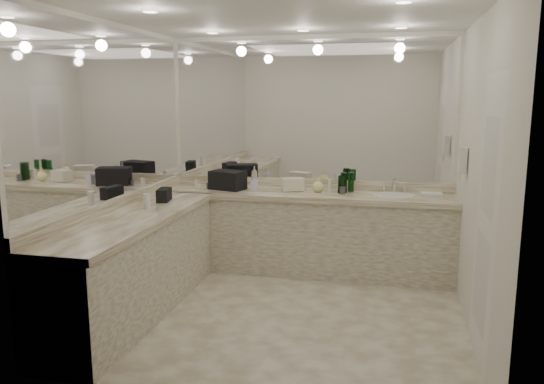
% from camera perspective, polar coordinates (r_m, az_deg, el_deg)
% --- Properties ---
extents(floor, '(3.20, 3.20, 0.00)m').
position_cam_1_polar(floor, '(4.94, 1.15, -12.83)').
color(floor, beige).
rests_on(floor, ground).
extents(ceiling, '(3.20, 3.20, 0.00)m').
position_cam_1_polar(ceiling, '(4.59, 1.27, 18.58)').
color(ceiling, white).
rests_on(ceiling, floor).
extents(wall_back, '(3.20, 0.02, 2.60)m').
position_cam_1_polar(wall_back, '(6.05, 4.10, 4.22)').
color(wall_back, silver).
rests_on(wall_back, floor).
extents(wall_left, '(0.02, 3.00, 2.60)m').
position_cam_1_polar(wall_left, '(5.15, -16.52, 2.75)').
color(wall_left, silver).
rests_on(wall_left, floor).
extents(wall_right, '(0.02, 3.00, 2.60)m').
position_cam_1_polar(wall_right, '(4.54, 21.39, 1.50)').
color(wall_right, silver).
rests_on(wall_right, floor).
extents(vanity_back_base, '(3.20, 0.60, 0.84)m').
position_cam_1_polar(vanity_back_base, '(5.92, 3.54, -4.59)').
color(vanity_back_base, beige).
rests_on(vanity_back_base, floor).
extents(vanity_back_top, '(3.20, 0.64, 0.06)m').
position_cam_1_polar(vanity_back_top, '(5.81, 3.57, -0.32)').
color(vanity_back_top, beige).
rests_on(vanity_back_top, vanity_back_base).
extents(vanity_left_base, '(0.60, 2.40, 0.84)m').
position_cam_1_polar(vanity_left_base, '(4.94, -14.64, -7.95)').
color(vanity_left_base, beige).
rests_on(vanity_left_base, floor).
extents(vanity_left_top, '(0.64, 2.42, 0.06)m').
position_cam_1_polar(vanity_left_top, '(4.82, -14.78, -2.87)').
color(vanity_left_top, beige).
rests_on(vanity_left_top, vanity_left_base).
extents(backsplash_back, '(3.20, 0.04, 0.10)m').
position_cam_1_polar(backsplash_back, '(6.08, 4.03, 0.92)').
color(backsplash_back, beige).
rests_on(backsplash_back, vanity_back_top).
extents(backsplash_left, '(0.04, 3.00, 0.10)m').
position_cam_1_polar(backsplash_left, '(5.20, -16.13, -1.09)').
color(backsplash_left, beige).
rests_on(backsplash_left, vanity_left_top).
extents(mirror_back, '(3.12, 0.01, 1.55)m').
position_cam_1_polar(mirror_back, '(6.01, 4.14, 8.71)').
color(mirror_back, white).
rests_on(mirror_back, wall_back).
extents(mirror_left, '(0.01, 2.92, 1.55)m').
position_cam_1_polar(mirror_left, '(5.11, -16.68, 8.03)').
color(mirror_left, white).
rests_on(mirror_left, wall_left).
extents(sink, '(0.44, 0.44, 0.03)m').
position_cam_1_polar(sink, '(5.74, 12.99, -0.44)').
color(sink, white).
rests_on(sink, vanity_back_top).
extents(faucet, '(0.24, 0.16, 0.14)m').
position_cam_1_polar(faucet, '(5.94, 13.02, 0.64)').
color(faucet, silver).
rests_on(faucet, vanity_back_top).
extents(wall_phone, '(0.06, 0.10, 0.24)m').
position_cam_1_polar(wall_phone, '(5.22, 19.84, 3.21)').
color(wall_phone, white).
rests_on(wall_phone, wall_right).
extents(door, '(0.02, 0.82, 2.10)m').
position_cam_1_polar(door, '(4.10, 21.97, -2.99)').
color(door, white).
rests_on(door, wall_right).
extents(black_toiletry_bag, '(0.43, 0.33, 0.22)m').
position_cam_1_polar(black_toiletry_bag, '(5.99, -4.80, 1.32)').
color(black_toiletry_bag, black).
rests_on(black_toiletry_bag, vanity_back_top).
extents(black_bag_spill, '(0.15, 0.26, 0.13)m').
position_cam_1_polar(black_bag_spill, '(5.41, -11.53, -0.27)').
color(black_bag_spill, black).
rests_on(black_bag_spill, vanity_left_top).
extents(cream_cosmetic_case, '(0.27, 0.22, 0.14)m').
position_cam_1_polar(cream_cosmetic_case, '(5.87, 2.25, 0.77)').
color(cream_cosmetic_case, beige).
rests_on(cream_cosmetic_case, vanity_back_top).
extents(hand_towel, '(0.23, 0.17, 0.04)m').
position_cam_1_polar(hand_towel, '(5.79, 16.79, -0.29)').
color(hand_towel, white).
rests_on(hand_towel, vanity_back_top).
extents(lotion_left, '(0.06, 0.06, 0.15)m').
position_cam_1_polar(lotion_left, '(5.07, -13.34, -0.94)').
color(lotion_left, white).
rests_on(lotion_left, vanity_left_top).
extents(soap_bottle_a, '(0.09, 0.09, 0.20)m').
position_cam_1_polar(soap_bottle_a, '(6.02, -2.98, 1.32)').
color(soap_bottle_a, white).
rests_on(soap_bottle_a, vanity_back_top).
extents(soap_bottle_b, '(0.09, 0.09, 0.17)m').
position_cam_1_polar(soap_bottle_b, '(5.90, -1.94, 0.98)').
color(soap_bottle_b, silver).
rests_on(soap_bottle_b, vanity_back_top).
extents(soap_bottle_c, '(0.15, 0.15, 0.17)m').
position_cam_1_polar(soap_bottle_c, '(5.82, 4.96, 0.80)').
color(soap_bottle_c, '#F6F195').
rests_on(soap_bottle_c, vanity_back_top).
extents(green_bottle_0, '(0.07, 0.07, 0.21)m').
position_cam_1_polar(green_bottle_0, '(5.89, 8.49, 1.07)').
color(green_bottle_0, '#14561F').
rests_on(green_bottle_0, vanity_back_top).
extents(green_bottle_1, '(0.06, 0.06, 0.19)m').
position_cam_1_polar(green_bottle_1, '(5.77, 7.43, 0.82)').
color(green_bottle_1, '#14561F').
rests_on(green_bottle_1, vanity_back_top).
extents(green_bottle_2, '(0.06, 0.06, 0.21)m').
position_cam_1_polar(green_bottle_2, '(5.82, 7.75, 0.96)').
color(green_bottle_2, '#14561F').
rests_on(green_bottle_2, vanity_back_top).
extents(green_bottle_3, '(0.07, 0.07, 0.22)m').
position_cam_1_polar(green_bottle_3, '(5.86, 7.68, 1.06)').
color(green_bottle_3, '#14561F').
rests_on(green_bottle_3, vanity_back_top).
extents(amenity_bottle_0, '(0.06, 0.06, 0.08)m').
position_cam_1_polar(amenity_bottle_0, '(5.74, 7.60, 0.19)').
color(amenity_bottle_0, '#3F3F4C').
rests_on(amenity_bottle_0, vanity_back_top).
extents(amenity_bottle_1, '(0.04, 0.04, 0.06)m').
position_cam_1_polar(amenity_bottle_1, '(6.07, -6.89, 0.66)').
color(amenity_bottle_1, '#3F3F4C').
rests_on(amenity_bottle_1, vanity_back_top).
extents(amenity_bottle_2, '(0.06, 0.06, 0.12)m').
position_cam_1_polar(amenity_bottle_2, '(5.99, -5.87, 0.86)').
color(amenity_bottle_2, white).
rests_on(amenity_bottle_2, vanity_back_top).
extents(amenity_bottle_3, '(0.05, 0.05, 0.09)m').
position_cam_1_polar(amenity_bottle_3, '(6.12, -8.10, 0.87)').
color(amenity_bottle_3, white).
rests_on(amenity_bottle_3, vanity_back_top).
extents(amenity_bottle_4, '(0.04, 0.04, 0.14)m').
position_cam_1_polar(amenity_bottle_4, '(5.85, 6.25, 0.70)').
color(amenity_bottle_4, white).
rests_on(amenity_bottle_4, vanity_back_top).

